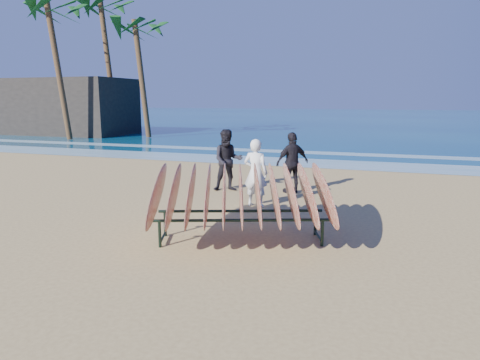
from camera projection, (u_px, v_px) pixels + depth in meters
The scene contains 12 objects.
ground at pixel (227, 234), 8.56m from camera, with size 120.00×120.00×0.00m, color tan.
ocean at pixel (361, 118), 59.85m from camera, with size 160.00×160.00×0.00m, color navy.
foam_near at pixel (309, 163), 17.89m from camera, with size 160.00×160.00×0.00m, color white.
foam_far at pixel (320, 153), 21.15m from camera, with size 160.00×160.00×0.00m, color white.
surfboard_rack at pixel (241, 193), 7.96m from camera, with size 3.84×3.49×1.52m.
person_white at pixel (256, 173), 10.60m from camera, with size 0.62×0.41×1.69m, color white.
person_dark_a at pixel (228, 160), 12.39m from camera, with size 0.87×0.68×1.79m, color black.
person_dark_b at pixel (292, 163), 12.12m from camera, with size 1.02×0.42×1.74m, color black.
building at pixel (69, 107), 32.19m from camera, with size 9.21×5.12×4.09m, color #2D2823.
palm_left at pixel (54, 13), 26.13m from camera, with size 5.20×5.20×8.69m.
palm_mid at pixel (140, 30), 27.66m from camera, with size 5.20×5.20×7.84m.
palm_right at pixel (106, 10), 29.48m from camera, with size 5.20×5.20×9.55m.
Camera 1 is at (2.81, -7.71, 2.67)m, focal length 32.00 mm.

